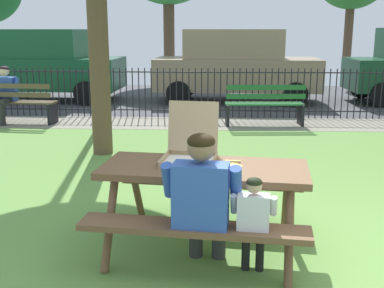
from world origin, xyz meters
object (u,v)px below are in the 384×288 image
object	(u,v)px
park_bench_left	(17,104)
parked_car_left	(236,65)
child_at_table	(253,218)
parked_car_far_left	(40,64)
pizza_slice_on_table	(233,164)
adult_at_table	(202,198)
pizza_box_open	(190,147)
park_bench_center	(265,105)
person_on_park_bench	(4,92)
picnic_table_foreground	(204,185)

from	to	relation	value
park_bench_left	parked_car_left	size ratio (longest dim) A/B	0.36
child_at_table	parked_car_far_left	bearing A→B (deg)	117.95
pizza_slice_on_table	adult_at_table	world-z (taller)	adult_at_table
pizza_box_open	pizza_slice_on_table	bearing A→B (deg)	-20.29
child_at_table	pizza_slice_on_table	bearing A→B (deg)	102.84
pizza_slice_on_table	park_bench_center	distance (m)	5.81
pizza_box_open	person_on_park_bench	distance (m)	7.03
adult_at_table	parked_car_far_left	xyz separation A→B (m)	(-4.77, 9.66, 0.35)
parked_car_far_left	adult_at_table	bearing A→B (deg)	-63.72
picnic_table_foreground	park_bench_center	world-z (taller)	park_bench_center
park_bench_center	parked_car_left	size ratio (longest dim) A/B	0.36
pizza_slice_on_table	pizza_box_open	bearing A→B (deg)	159.71
pizza_box_open	picnic_table_foreground	bearing A→B (deg)	-55.25
park_bench_left	park_bench_center	world-z (taller)	same
picnic_table_foreground	person_on_park_bench	world-z (taller)	person_on_park_bench
parked_car_left	person_on_park_bench	bearing A→B (deg)	-146.09
park_bench_left	park_bench_center	bearing A→B (deg)	-0.00
picnic_table_foreground	pizza_slice_on_table	xyz separation A→B (m)	(0.25, 0.05, 0.18)
picnic_table_foreground	parked_car_left	distance (m)	9.19
park_bench_center	park_bench_left	bearing A→B (deg)	180.00
pizza_box_open	park_bench_center	distance (m)	5.75
adult_at_table	park_bench_center	distance (m)	6.39
pizza_slice_on_table	person_on_park_bench	world-z (taller)	person_on_park_bench
pizza_box_open	park_bench_center	size ratio (longest dim) A/B	0.36
picnic_table_foreground	adult_at_table	distance (m)	0.51
picnic_table_foreground	pizza_box_open	size ratio (longest dim) A/B	3.37
pizza_box_open	adult_at_table	bearing A→B (deg)	-79.25
park_bench_left	picnic_table_foreground	bearing A→B (deg)	-54.80
picnic_table_foreground	person_on_park_bench	xyz separation A→B (m)	(-4.36, 5.81, 0.06)
park_bench_center	parked_car_far_left	size ratio (longest dim) A/B	0.36
pizza_box_open	park_bench_center	bearing A→B (deg)	77.63
pizza_box_open	child_at_table	xyz separation A→B (m)	(0.53, -0.76, -0.37)
park_bench_center	person_on_park_bench	distance (m)	5.46
pizza_box_open	adult_at_table	world-z (taller)	pizza_box_open
park_bench_left	person_on_park_bench	xyz separation A→B (m)	(-0.28, 0.02, 0.24)
pizza_slice_on_table	park_bench_center	world-z (taller)	park_bench_center
picnic_table_foreground	child_at_table	size ratio (longest dim) A/B	2.24
park_bench_left	park_bench_center	xyz separation A→B (m)	(5.18, -0.00, 0.00)
adult_at_table	parked_car_far_left	distance (m)	10.78
park_bench_left	person_on_park_bench	bearing A→B (deg)	176.02
park_bench_left	parked_car_far_left	size ratio (longest dim) A/B	0.37
child_at_table	person_on_park_bench	xyz separation A→B (m)	(-4.75, 6.38, 0.13)
adult_at_table	person_on_park_bench	bearing A→B (deg)	124.63
picnic_table_foreground	pizza_box_open	world-z (taller)	pizza_box_open
pizza_box_open	person_on_park_bench	bearing A→B (deg)	126.96
child_at_table	parked_car_left	world-z (taller)	parked_car_left
parked_car_far_left	parked_car_left	world-z (taller)	same
picnic_table_foreground	park_bench_left	world-z (taller)	park_bench_left
park_bench_left	parked_car_left	xyz separation A→B (m)	(4.71, 3.37, 0.59)
pizza_slice_on_table	adult_at_table	xyz separation A→B (m)	(-0.25, -0.55, -0.12)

